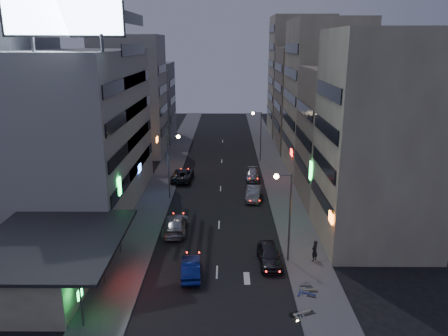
{
  "coord_description": "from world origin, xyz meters",
  "views": [
    {
      "loc": [
        0.82,
        -29.16,
        18.8
      ],
      "look_at": [
        0.52,
        16.06,
        5.74
      ],
      "focal_mm": 35.0,
      "sensor_mm": 36.0,
      "label": 1
    }
  ],
  "objects_px": {
    "parked_car_right_mid": "(253,193)",
    "road_car_blue": "(191,268)",
    "parked_car_left": "(183,175)",
    "scooter_silver_a": "(310,302)",
    "parked_car_right_far": "(253,175)",
    "scooter_blue": "(317,288)",
    "person": "(315,251)",
    "scooter_silver_b": "(316,282)",
    "road_car_silver": "(175,224)",
    "scooter_black_b": "(312,280)",
    "scooter_black_a": "(314,304)",
    "parked_car_right_near": "(270,255)"
  },
  "relations": [
    {
      "from": "road_car_silver",
      "to": "scooter_silver_b",
      "type": "bearing_deg",
      "value": 136.96
    },
    {
      "from": "scooter_blue",
      "to": "scooter_black_b",
      "type": "distance_m",
      "value": 1.34
    },
    {
      "from": "scooter_black_a",
      "to": "scooter_black_b",
      "type": "relative_size",
      "value": 1.05
    },
    {
      "from": "parked_car_right_near",
      "to": "scooter_silver_a",
      "type": "relative_size",
      "value": 2.36
    },
    {
      "from": "scooter_silver_b",
      "to": "parked_car_left",
      "type": "bearing_deg",
      "value": 20.12
    },
    {
      "from": "parked_car_right_far",
      "to": "scooter_blue",
      "type": "height_order",
      "value": "parked_car_right_far"
    },
    {
      "from": "scooter_black_b",
      "to": "parked_car_left",
      "type": "bearing_deg",
      "value": 22.76
    },
    {
      "from": "parked_car_right_mid",
      "to": "scooter_blue",
      "type": "bearing_deg",
      "value": -72.57
    },
    {
      "from": "parked_car_left",
      "to": "scooter_silver_a",
      "type": "distance_m",
      "value": 33.52
    },
    {
      "from": "parked_car_right_mid",
      "to": "road_car_silver",
      "type": "xyz_separation_m",
      "value": [
        -8.59,
        -9.64,
        0.05
      ]
    },
    {
      "from": "parked_car_right_near",
      "to": "scooter_black_b",
      "type": "distance_m",
      "value": 4.82
    },
    {
      "from": "parked_car_left",
      "to": "scooter_silver_a",
      "type": "relative_size",
      "value": 2.89
    },
    {
      "from": "scooter_silver_b",
      "to": "parked_car_right_near",
      "type": "bearing_deg",
      "value": 32.67
    },
    {
      "from": "person",
      "to": "scooter_blue",
      "type": "distance_m",
      "value": 5.52
    },
    {
      "from": "parked_car_right_near",
      "to": "parked_car_right_far",
      "type": "distance_m",
      "value": 24.72
    },
    {
      "from": "parked_car_right_mid",
      "to": "scooter_black_a",
      "type": "height_order",
      "value": "parked_car_right_mid"
    },
    {
      "from": "parked_car_right_far",
      "to": "scooter_black_b",
      "type": "distance_m",
      "value": 28.63
    },
    {
      "from": "parked_car_left",
      "to": "parked_car_right_mid",
      "type": "bearing_deg",
      "value": 143.75
    },
    {
      "from": "road_car_silver",
      "to": "person",
      "type": "height_order",
      "value": "person"
    },
    {
      "from": "scooter_silver_b",
      "to": "scooter_blue",
      "type": "bearing_deg",
      "value": 167.89
    },
    {
      "from": "person",
      "to": "scooter_silver_b",
      "type": "distance_m",
      "value": 4.69
    },
    {
      "from": "parked_car_right_near",
      "to": "person",
      "type": "xyz_separation_m",
      "value": [
        4.01,
        0.38,
        0.26
      ]
    },
    {
      "from": "parked_car_right_mid",
      "to": "scooter_black_a",
      "type": "relative_size",
      "value": 2.75
    },
    {
      "from": "parked_car_right_near",
      "to": "scooter_blue",
      "type": "relative_size",
      "value": 2.46
    },
    {
      "from": "scooter_black_b",
      "to": "road_car_silver",
      "type": "bearing_deg",
      "value": 46.75
    },
    {
      "from": "scooter_black_a",
      "to": "scooter_silver_b",
      "type": "bearing_deg",
      "value": -27.28
    },
    {
      "from": "scooter_black_a",
      "to": "scooter_silver_b",
      "type": "distance_m",
      "value": 2.94
    },
    {
      "from": "parked_car_right_mid",
      "to": "road_car_blue",
      "type": "bearing_deg",
      "value": -100.94
    },
    {
      "from": "scooter_black_b",
      "to": "scooter_silver_a",
      "type": "bearing_deg",
      "value": 164.4
    },
    {
      "from": "parked_car_left",
      "to": "person",
      "type": "xyz_separation_m",
      "value": [
        14.01,
        -23.75,
        0.26
      ]
    },
    {
      "from": "parked_car_left",
      "to": "scooter_blue",
      "type": "distance_m",
      "value": 32.03
    },
    {
      "from": "road_car_blue",
      "to": "person",
      "type": "bearing_deg",
      "value": -171.63
    },
    {
      "from": "scooter_blue",
      "to": "scooter_black_b",
      "type": "bearing_deg",
      "value": 25.57
    },
    {
      "from": "parked_car_right_mid",
      "to": "parked_car_left",
      "type": "bearing_deg",
      "value": 148.81
    },
    {
      "from": "road_car_blue",
      "to": "scooter_blue",
      "type": "height_order",
      "value": "road_car_blue"
    },
    {
      "from": "parked_car_right_far",
      "to": "parked_car_right_mid",
      "type": "bearing_deg",
      "value": -89.06
    },
    {
      "from": "parked_car_left",
      "to": "scooter_blue",
      "type": "relative_size",
      "value": 3.02
    },
    {
      "from": "scooter_black_a",
      "to": "person",
      "type": "bearing_deg",
      "value": -23.78
    },
    {
      "from": "parked_car_right_mid",
      "to": "scooter_blue",
      "type": "distance_m",
      "value": 21.76
    },
    {
      "from": "parked_car_right_mid",
      "to": "scooter_silver_a",
      "type": "xyz_separation_m",
      "value": [
        2.71,
        -23.45,
        -0.03
      ]
    },
    {
      "from": "parked_car_right_mid",
      "to": "road_car_blue",
      "type": "xyz_separation_m",
      "value": [
        -6.3,
        -18.53,
        -0.04
      ]
    },
    {
      "from": "parked_car_right_mid",
      "to": "parked_car_right_far",
      "type": "relative_size",
      "value": 1.01
    },
    {
      "from": "parked_car_right_near",
      "to": "scooter_blue",
      "type": "distance_m",
      "value": 5.98
    },
    {
      "from": "road_car_silver",
      "to": "scooter_silver_a",
      "type": "height_order",
      "value": "road_car_silver"
    },
    {
      "from": "road_car_silver",
      "to": "person",
      "type": "relative_size",
      "value": 2.98
    },
    {
      "from": "parked_car_right_far",
      "to": "scooter_blue",
      "type": "distance_m",
      "value": 29.97
    },
    {
      "from": "scooter_blue",
      "to": "scooter_silver_b",
      "type": "bearing_deg",
      "value": 12.98
    },
    {
      "from": "parked_car_right_near",
      "to": "scooter_black_a",
      "type": "height_order",
      "value": "parked_car_right_near"
    },
    {
      "from": "scooter_silver_a",
      "to": "scooter_black_b",
      "type": "height_order",
      "value": "scooter_silver_a"
    },
    {
      "from": "parked_car_right_far",
      "to": "scooter_blue",
      "type": "bearing_deg",
      "value": -80.35
    }
  ]
}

